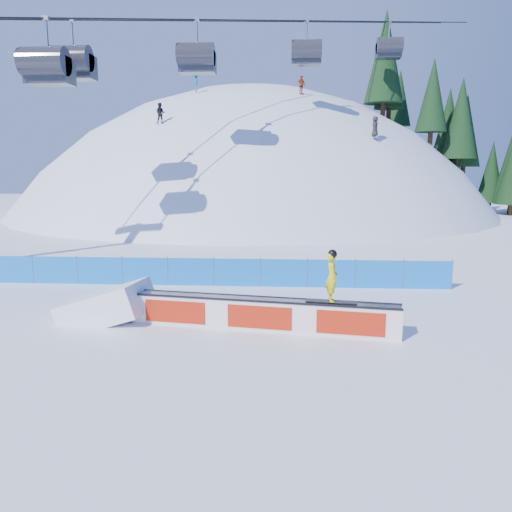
{
  "coord_description": "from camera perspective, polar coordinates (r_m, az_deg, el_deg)",
  "views": [
    {
      "loc": [
        4.15,
        -16.26,
        4.99
      ],
      "look_at": [
        3.05,
        0.98,
        1.95
      ],
      "focal_mm": 35.0,
      "sensor_mm": 36.0,
      "label": 1
    }
  ],
  "objects": [
    {
      "name": "chairlift",
      "position": [
        45.34,
        4.72,
        25.17
      ],
      "size": [
        40.8,
        41.7,
        22.0
      ],
      "color": "gray",
      "rests_on": "ground"
    },
    {
      "name": "snowboarder",
      "position": [
        15.07,
        8.66,
        -2.33
      ],
      "size": [
        1.56,
        0.59,
        1.61
      ],
      "rotation": [
        0.0,
        0.0,
        1.7
      ],
      "color": "black",
      "rests_on": "rail_box"
    },
    {
      "name": "ground",
      "position": [
        17.51,
        -10.28,
        -6.74
      ],
      "size": [
        160.0,
        160.0,
        0.0
      ],
      "primitive_type": "plane",
      "color": "white",
      "rests_on": "ground"
    },
    {
      "name": "snow_ramp",
      "position": [
        17.65,
        -16.63,
        -6.87
      ],
      "size": [
        3.22,
        2.29,
        1.86
      ],
      "primitive_type": null,
      "rotation": [
        0.0,
        -0.31,
        -0.15
      ],
      "color": "white",
      "rests_on": "ground"
    },
    {
      "name": "treeline",
      "position": [
        60.89,
        21.98,
        14.29
      ],
      "size": [
        21.19,
        13.9,
        19.48
      ],
      "color": "#362215",
      "rests_on": "ground"
    },
    {
      "name": "distant_skiers",
      "position": [
        45.84,
        -1.27,
        17.49
      ],
      "size": [
        18.33,
        7.64,
        6.21
      ],
      "color": "black",
      "rests_on": "ground"
    },
    {
      "name": "safety_fence",
      "position": [
        21.62,
        -7.49,
        -1.81
      ],
      "size": [
        22.05,
        0.05,
        1.3
      ],
      "color": "blue",
      "rests_on": "ground"
    },
    {
      "name": "rail_box",
      "position": [
        15.68,
        0.59,
        -6.65
      ],
      "size": [
        8.48,
        1.9,
        1.02
      ],
      "rotation": [
        0.0,
        0.0,
        -0.15
      ],
      "color": "white",
      "rests_on": "ground"
    },
    {
      "name": "snow_hill",
      "position": [
        62.77,
        -0.4,
        -11.5
      ],
      "size": [
        64.0,
        64.0,
        64.0
      ],
      "color": "white",
      "rests_on": "ground"
    }
  ]
}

